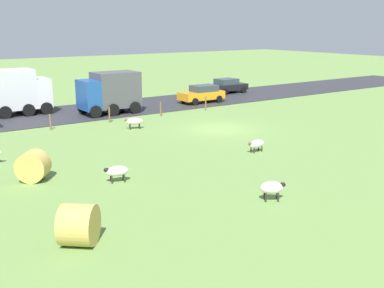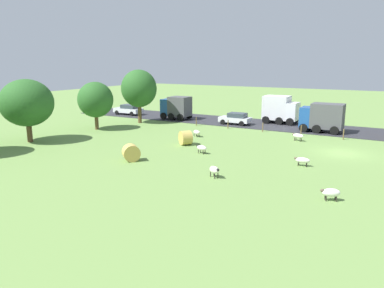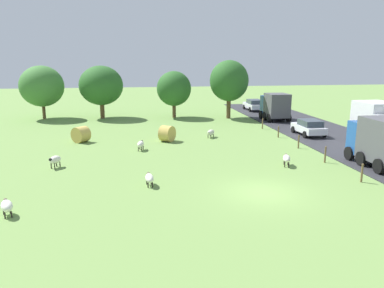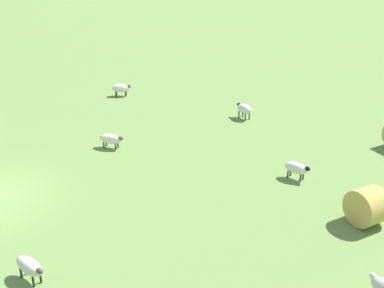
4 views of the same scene
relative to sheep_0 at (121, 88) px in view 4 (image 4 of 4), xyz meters
name	(u,v)px [view 4 (image 4 of 4)]	position (x,y,z in m)	size (l,w,h in m)	color
sheep_0	(121,88)	(0.00, 0.00, 0.00)	(0.87, 1.20, 0.75)	white
sheep_2	(111,139)	(6.76, 3.29, -0.03)	(0.54, 1.25, 0.70)	silver
sheep_3	(244,109)	(0.68, 8.00, 0.06)	(0.93, 1.08, 0.83)	silver
sheep_4	(30,266)	(16.20, 6.01, 0.04)	(0.82, 1.34, 0.78)	silver
sheep_5	(297,168)	(6.48, 12.12, 0.02)	(0.71, 1.20, 0.76)	silver
hay_bale_1	(367,206)	(8.87, 15.20, 0.21)	(1.41, 1.41, 1.02)	tan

